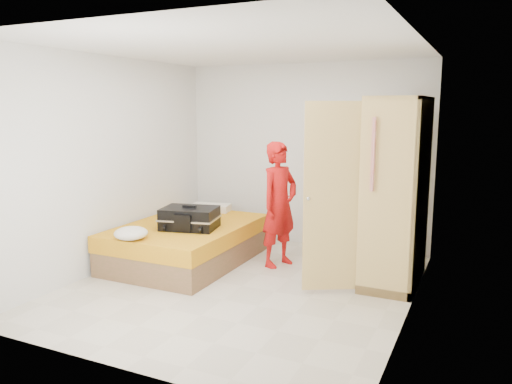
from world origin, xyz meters
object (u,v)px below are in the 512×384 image
at_px(person, 279,204).
at_px(round_cushion, 131,233).
at_px(bed, 187,243).
at_px(wardrobe, 391,196).
at_px(suitcase, 190,218).

distance_m(person, round_cushion, 1.83).
height_order(bed, wardrobe, wardrobe).
xyz_separation_m(suitcase, round_cushion, (-0.32, -0.72, -0.06)).
bearing_deg(wardrobe, bed, -172.29).
xyz_separation_m(person, round_cushion, (-1.29, -1.29, -0.21)).
bearing_deg(suitcase, bed, 120.05).
distance_m(wardrobe, round_cushion, 2.97).
bearing_deg(wardrobe, suitcase, -167.61).
xyz_separation_m(bed, wardrobe, (2.50, 0.34, 0.75)).
bearing_deg(suitcase, round_cushion, -126.48).
height_order(person, round_cushion, person).
height_order(wardrobe, suitcase, wardrobe).
distance_m(suitcase, round_cushion, 0.80).
bearing_deg(wardrobe, round_cushion, -155.09).
bearing_deg(person, bed, 129.18).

